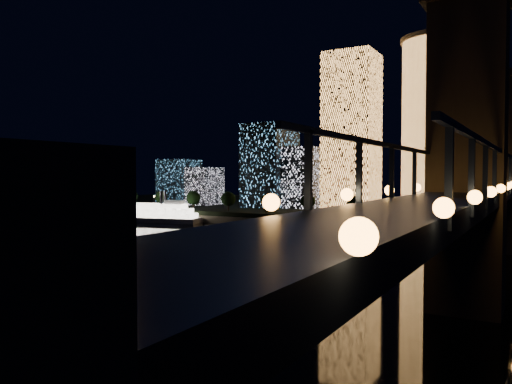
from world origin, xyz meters
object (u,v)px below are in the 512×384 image
tower_cylindrical (437,124)px  truss_bridge (482,202)px  riverboat (148,214)px  tower_rectangular (352,131)px

tower_cylindrical → truss_bridge: tower_cylindrical is taller
truss_bridge → riverboat: size_ratio=5.37×
tower_cylindrical → riverboat: tower_cylindrical is taller
tower_rectangular → riverboat: size_ratio=1.55×
riverboat → tower_rectangular: bearing=42.7°
tower_cylindrical → riverboat: (-112.79, -73.70, -41.70)m
tower_cylindrical → tower_rectangular: 40.08m
tower_cylindrical → riverboat: 141.04m
tower_rectangular → truss_bridge: 152.91m
tower_cylindrical → truss_bridge: bearing=-76.6°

